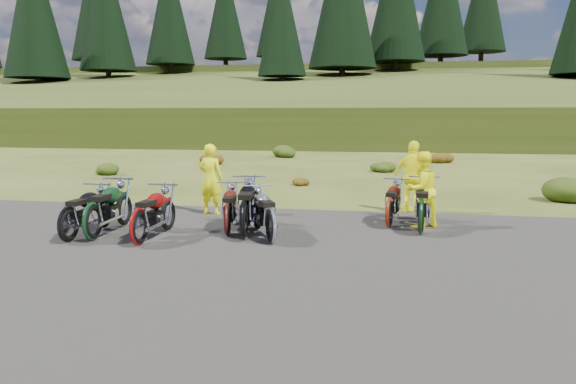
% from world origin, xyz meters
% --- Properties ---
extents(ground, '(300.00, 300.00, 0.00)m').
position_xyz_m(ground, '(0.00, 0.00, 0.00)').
color(ground, '#374216').
rests_on(ground, ground).
extents(gravel_pad, '(20.00, 12.00, 0.04)m').
position_xyz_m(gravel_pad, '(0.00, -2.00, 0.00)').
color(gravel_pad, black).
rests_on(gravel_pad, ground).
extents(hill_slope, '(300.00, 45.97, 9.37)m').
position_xyz_m(hill_slope, '(0.00, 50.00, 0.00)').
color(hill_slope, '#333E14').
rests_on(hill_slope, ground).
extents(hill_plateau, '(300.00, 90.00, 9.17)m').
position_xyz_m(hill_plateau, '(0.00, 110.00, 0.00)').
color(hill_plateau, '#333E14').
rests_on(hill_plateau, ground).
extents(conifer_14, '(5.28, 5.28, 14.00)m').
position_xyz_m(conifer_14, '(-51.00, 70.00, 16.55)').
color(conifer_14, black).
rests_on(conifer_14, ground).
extents(conifer_15, '(7.92, 7.92, 20.00)m').
position_xyz_m(conifer_15, '(-45.00, 76.00, 20.16)').
color(conifer_15, black).
rests_on(conifer_15, ground).
extents(conifer_16, '(7.48, 7.48, 19.00)m').
position_xyz_m(conifer_16, '(-39.00, 51.00, 15.28)').
color(conifer_16, black).
rests_on(conifer_16, ground).
extents(conifer_17, '(7.04, 7.04, 18.00)m').
position_xyz_m(conifer_17, '(-33.00, 57.00, 15.97)').
color(conifer_17, black).
rests_on(conifer_17, ground).
extents(conifer_18, '(6.60, 6.60, 17.00)m').
position_xyz_m(conifer_18, '(-27.00, 63.00, 16.66)').
color(conifer_18, black).
rests_on(conifer_18, ground).
extents(conifer_19, '(6.16, 6.16, 16.00)m').
position_xyz_m(conifer_19, '(-21.00, 69.00, 17.36)').
color(conifer_19, black).
rests_on(conifer_19, ground).
extents(conifer_20, '(5.72, 5.72, 15.00)m').
position_xyz_m(conifer_20, '(-15.00, 75.00, 17.65)').
color(conifer_20, black).
rests_on(conifer_20, ground).
extents(conifer_21, '(5.28, 5.28, 14.00)m').
position_xyz_m(conifer_21, '(-9.00, 50.00, 12.56)').
color(conifer_21, black).
rests_on(conifer_21, ground).
extents(shrub_1, '(1.03, 1.03, 0.61)m').
position_xyz_m(shrub_1, '(-9.10, 11.30, 0.31)').
color(shrub_1, '#1F380E').
rests_on(shrub_1, ground).
extents(shrub_2, '(1.30, 1.30, 0.77)m').
position_xyz_m(shrub_2, '(-6.20, 16.60, 0.38)').
color(shrub_2, '#61310C').
rests_on(shrub_2, ground).
extents(shrub_3, '(1.56, 1.56, 0.92)m').
position_xyz_m(shrub_3, '(-3.30, 21.90, 0.46)').
color(shrub_3, '#1F380E').
rests_on(shrub_3, ground).
extents(shrub_4, '(0.77, 0.77, 0.45)m').
position_xyz_m(shrub_4, '(-0.40, 9.20, 0.23)').
color(shrub_4, '#61310C').
rests_on(shrub_4, ground).
extents(shrub_5, '(1.03, 1.03, 0.61)m').
position_xyz_m(shrub_5, '(2.50, 14.50, 0.31)').
color(shrub_5, '#1F380E').
rests_on(shrub_5, ground).
extents(shrub_6, '(1.30, 1.30, 0.77)m').
position_xyz_m(shrub_6, '(5.40, 19.80, 0.38)').
color(shrub_6, '#61310C').
rests_on(shrub_6, ground).
extents(shrub_7, '(1.56, 1.56, 0.92)m').
position_xyz_m(shrub_7, '(8.30, 7.10, 0.46)').
color(shrub_7, '#1F380E').
rests_on(shrub_7, ground).
extents(motorcycle_0, '(0.72, 2.06, 1.07)m').
position_xyz_m(motorcycle_0, '(-3.44, -0.70, 0.00)').
color(motorcycle_0, black).
rests_on(motorcycle_0, ground).
extents(motorcycle_1, '(0.73, 2.11, 1.10)m').
position_xyz_m(motorcycle_1, '(-1.92, -0.71, 0.00)').
color(motorcycle_1, maroon).
rests_on(motorcycle_1, ground).
extents(motorcycle_2, '(0.84, 2.27, 1.17)m').
position_xyz_m(motorcycle_2, '(-3.04, -0.48, 0.00)').
color(motorcycle_2, black).
rests_on(motorcycle_2, ground).
extents(motorcycle_3, '(1.49, 2.13, 1.07)m').
position_xyz_m(motorcycle_3, '(0.59, -0.08, 0.00)').
color(motorcycle_3, silver).
rests_on(motorcycle_3, ground).
extents(motorcycle_4, '(1.05, 2.08, 1.04)m').
position_xyz_m(motorcycle_4, '(-0.47, 0.45, 0.00)').
color(motorcycle_4, '#4D110C').
rests_on(motorcycle_4, ground).
extents(motorcycle_5, '(1.14, 2.42, 1.22)m').
position_xyz_m(motorcycle_5, '(-0.03, 0.13, 0.00)').
color(motorcycle_5, black).
rests_on(motorcycle_5, ground).
extents(motorcycle_6, '(0.92, 2.05, 1.03)m').
position_xyz_m(motorcycle_6, '(2.90, 1.93, 0.00)').
color(motorcycle_6, maroon).
rests_on(motorcycle_6, ground).
extents(motorcycle_7, '(0.92, 2.27, 1.16)m').
position_xyz_m(motorcycle_7, '(3.57, 1.34, 0.00)').
color(motorcycle_7, black).
rests_on(motorcycle_7, ground).
extents(person_middle, '(0.73, 0.55, 1.82)m').
position_xyz_m(person_middle, '(-1.62, 2.86, 0.91)').
color(person_middle, yellow).
rests_on(person_middle, ground).
extents(person_right_a, '(1.07, 1.04, 1.73)m').
position_xyz_m(person_right_a, '(3.59, 2.12, 0.87)').
color(person_right_a, yellow).
rests_on(person_right_a, ground).
extents(person_right_b, '(1.18, 0.94, 1.88)m').
position_xyz_m(person_right_b, '(3.48, 4.12, 0.94)').
color(person_right_b, yellow).
rests_on(person_right_b, ground).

